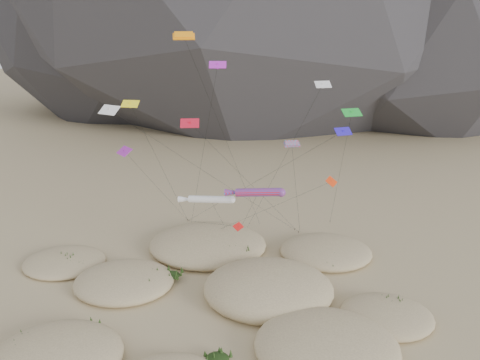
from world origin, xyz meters
The scene contains 9 objects.
ground centered at (0.00, 0.00, 0.00)m, with size 500.00×500.00×0.00m, color #CCB789.
dunes centered at (-0.18, 4.68, 0.74)m, with size 50.93×38.33×4.54m.
dune_grass centered at (-1.84, 3.15, 0.83)m, with size 43.52×28.20×1.52m.
kite_stakes centered at (1.60, 23.28, 0.15)m, with size 23.25×6.25×0.30m.
rainbow_tube_kite centered at (3.02, 8.33, 12.01)m, with size 7.32×13.88×12.83m.
white_tube_kite centered at (-3.01, 10.68, 10.09)m, with size 7.39×12.30×10.83m.
orange_parafoil centered at (-5.24, 11.86, 29.17)m, with size 10.49×14.54×30.10m.
multi_parafoil centered at (7.52, 13.96, 16.29)m, with size 3.63×9.15×16.91m.
delta_kites centered at (-0.09, 12.25, 18.57)m, with size 32.07×20.74×26.80m.
Camera 1 is at (2.54, -43.40, 31.90)m, focal length 35.00 mm.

